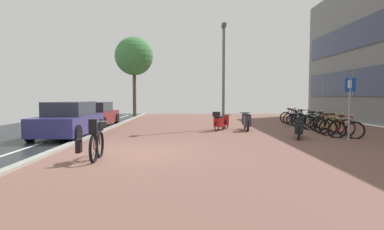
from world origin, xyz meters
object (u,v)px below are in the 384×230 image
bicycle_foreground (95,145)px  bicycle_rack_07 (298,120)px  parked_car_near (69,120)px  parking_sign (350,102)px  bicycle_rack_09 (291,118)px  scooter_mid (220,122)px  bicycle_rack_04 (316,123)px  bicycle_rack_00 (346,130)px  parked_car_far (95,115)px  bicycle_rack_01 (337,127)px  street_tree (134,57)px  bicycle_rack_05 (313,122)px  bicycle_rack_06 (304,120)px  scooter_near (247,122)px  scooter_far (299,129)px  bicycle_rack_08 (295,119)px  bicycle_rack_02 (330,126)px  bicycle_rack_03 (325,124)px

bicycle_foreground → bicycle_rack_07: size_ratio=1.14×
parked_car_near → parking_sign: 10.94m
bicycle_rack_09 → scooter_mid: 6.12m
bicycle_rack_04 → parking_sign: 4.01m
bicycle_rack_00 → parked_car_far: parked_car_far is taller
bicycle_rack_01 → parking_sign: 1.94m
parking_sign → bicycle_rack_09: bearing=86.7°
scooter_mid → parked_car_near: 6.85m
street_tree → bicycle_foreground: bearing=-83.9°
bicycle_rack_05 → bicycle_foreground: bearing=-139.0°
bicycle_rack_06 → parking_sign: parking_sign is taller
bicycle_rack_04 → parking_sign: bearing=-96.1°
parking_sign → parked_car_near: bearing=172.1°
bicycle_rack_01 → parked_car_near: size_ratio=0.36×
bicycle_rack_04 → bicycle_rack_05: size_ratio=1.08×
scooter_near → parked_car_far: (-7.97, 2.16, 0.20)m
bicycle_rack_05 → scooter_near: (-3.62, -0.91, 0.10)m
scooter_far → parked_car_near: parked_car_near is taller
bicycle_rack_00 → bicycle_rack_08: 6.02m
bicycle_rack_01 → scooter_mid: (-4.68, 2.20, 0.07)m
bicycle_rack_09 → street_tree: bearing=154.0°
scooter_mid → scooter_far: scooter_mid is taller
bicycle_foreground → bicycle_rack_02: bearing=32.2°
scooter_mid → street_tree: bearing=122.5°
bicycle_rack_00 → bicycle_rack_07: (-0.01, 5.26, -0.02)m
bicycle_rack_02 → bicycle_rack_08: bearing=90.0°
parking_sign → bicycle_rack_05: bearing=83.0°
bicycle_rack_01 → bicycle_rack_08: 5.26m
bicycle_rack_00 → parked_car_far: 12.41m
scooter_far → street_tree: size_ratio=0.29×
bicycle_rack_05 → bicycle_rack_09: 3.01m
bicycle_rack_01 → parked_car_near: parked_car_near is taller
bicycle_rack_03 → bicycle_rack_04: bicycle_rack_04 is taller
bicycle_rack_09 → scooter_far: size_ratio=0.73×
parking_sign → bicycle_rack_01: bearing=78.4°
street_tree → scooter_near: bearing=-52.2°
parking_sign → parked_car_far: bearing=152.1°
bicycle_rack_09 → parked_car_far: 11.60m
parked_car_near → bicycle_rack_03: bearing=8.0°
scooter_mid → bicycle_rack_08: bearing=32.9°
bicycle_rack_00 → bicycle_rack_05: 3.77m
bicycle_rack_05 → parked_car_near: 11.78m
bicycle_rack_02 → bicycle_rack_05: bearing=85.2°
bicycle_rack_05 → scooter_near: 3.73m
bicycle_rack_04 → scooter_near: (-3.47, -0.15, 0.08)m
bicycle_rack_00 → parked_car_far: (-11.35, 5.01, 0.28)m
bicycle_rack_01 → bicycle_rack_03: 1.51m
bicycle_rack_07 → street_tree: size_ratio=0.20×
bicycle_rack_07 → scooter_near: bicycle_rack_07 is taller
bicycle_foreground → scooter_near: 8.65m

